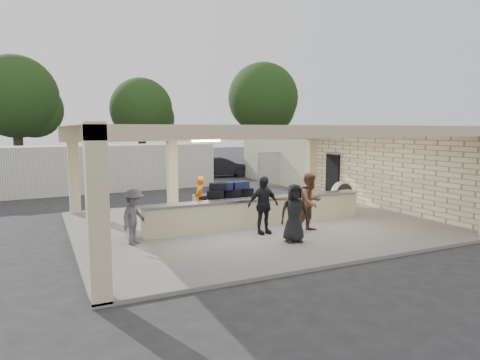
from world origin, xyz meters
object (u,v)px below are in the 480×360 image
baggage_counter (259,212)px  car_dark (221,167)px  car_white_b (292,166)px  container_white (110,168)px  baggage_handler (199,199)px  passenger_a (310,202)px  luggage_cart (229,200)px  passenger_d (294,213)px  drum_fan (342,193)px  passenger_b (263,205)px  passenger_c (134,217)px  car_white_a (282,167)px

baggage_counter → car_dark: 16.10m
car_white_b → container_white: size_ratio=0.38×
baggage_handler → passenger_a: passenger_a is taller
luggage_cart → baggage_handler: bearing=157.4°
car_dark → passenger_d: bearing=173.8°
drum_fan → passenger_b: bearing=-153.8°
passenger_c → container_white: bearing=38.1°
passenger_a → container_white: size_ratio=0.16×
baggage_counter → passenger_d: size_ratio=4.76×
passenger_c → container_white: 12.36m
baggage_handler → passenger_a: (2.72, -3.00, 0.15)m
passenger_a → car_dark: passenger_a is taller
passenger_b → passenger_c: passenger_b is taller
drum_fan → passenger_d: size_ratio=0.61×
passenger_a → baggage_handler: bearing=118.0°
passenger_a → car_white_a: 17.34m
drum_fan → car_white_a: size_ratio=0.22×
baggage_counter → luggage_cart: (-0.68, 1.03, 0.32)m
passenger_a → car_white_b: bearing=45.2°
car_white_a → passenger_d: bearing=146.4°
passenger_d → container_white: size_ratio=0.15×
baggage_counter → car_white_a: size_ratio=1.73×
car_white_a → passenger_b: bearing=143.4°
container_white → car_white_b: bearing=7.0°
luggage_cart → drum_fan: 5.71m
passenger_c → passenger_d: (4.30, -1.76, 0.06)m
baggage_handler → car_dark: size_ratio=0.38×
passenger_c → car_dark: bearing=13.0°
baggage_counter → car_white_b: bearing=53.9°
luggage_cart → passenger_a: size_ratio=1.40×
baggage_counter → baggage_handler: (-1.59, 1.61, 0.32)m
car_white_a → car_white_b: 1.09m
drum_fan → passenger_b: (-5.39, -2.80, 0.35)m
car_white_a → drum_fan: bearing=156.8°
luggage_cart → baggage_counter: bearing=-46.6°
baggage_handler → passenger_d: (1.54, -3.87, 0.05)m
baggage_handler → passenger_a: 4.05m
passenger_a → car_dark: (3.94, 16.67, -0.35)m
container_white → drum_fan: bearing=-54.1°
baggage_handler → container_white: 10.31m
passenger_b → car_white_b: 18.64m
passenger_c → car_white_b: bearing=-1.2°
luggage_cart → car_dark: 15.37m
passenger_d → luggage_cart: bearing=117.2°
luggage_cart → baggage_handler: size_ratio=1.66×
passenger_d → car_white_a: (9.34, 16.17, -0.29)m
passenger_c → car_white_b: (14.70, 14.69, -0.21)m
baggage_handler → passenger_c: (-2.76, -2.11, -0.01)m
baggage_handler → passenger_c: baggage_handler is taller
baggage_counter → passenger_d: passenger_d is taller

